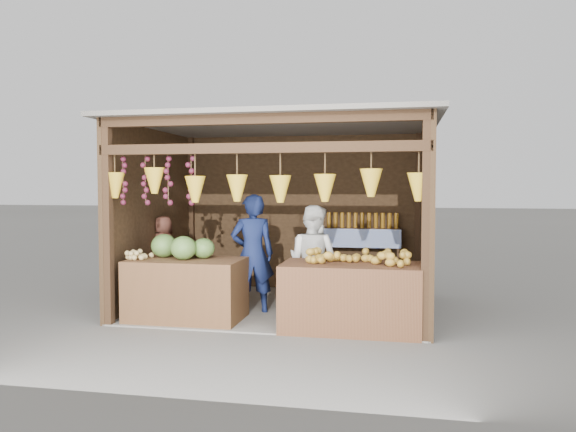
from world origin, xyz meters
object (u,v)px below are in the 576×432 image
(counter_right, at_px, (351,297))
(vendor_seated, at_px, (163,248))
(woman_standing, at_px, (313,260))
(man_standing, at_px, (253,254))
(counter_left, at_px, (186,290))

(counter_right, bearing_deg, vendor_seated, 158.92)
(woman_standing, bearing_deg, counter_right, 151.20)
(counter_right, xyz_separation_m, vendor_seated, (-2.92, 1.12, 0.41))
(man_standing, height_order, woman_standing, man_standing)
(man_standing, xyz_separation_m, vendor_seated, (-1.51, 0.46, -0.01))
(counter_left, distance_m, man_standing, 1.03)
(counter_left, height_order, man_standing, man_standing)
(counter_left, relative_size, counter_right, 0.88)
(counter_left, xyz_separation_m, man_standing, (0.74, 0.58, 0.42))
(man_standing, bearing_deg, vendor_seated, -37.91)
(counter_left, height_order, counter_right, counter_right)
(counter_left, relative_size, woman_standing, 0.97)
(counter_left, bearing_deg, counter_right, -2.11)
(counter_left, relative_size, man_standing, 0.89)
(counter_right, distance_m, vendor_seated, 3.15)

